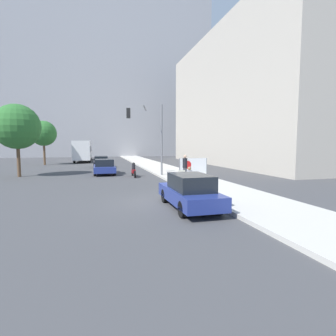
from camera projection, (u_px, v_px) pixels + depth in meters
ground_plane at (165, 203)px, 12.47m from camera, size 160.00×160.00×0.00m
sidewalk_curb at (165, 170)px, 27.89m from camera, size 3.85×90.00×0.17m
building_backdrop_far at (100, 71)px, 62.42m from camera, size 52.00×12.00×40.27m
building_backdrop_right at (244, 100)px, 36.22m from camera, size 10.00×32.00×17.81m
seated_protester at (189, 176)px, 16.32m from camera, size 0.95×0.77×1.21m
jogger_on_sidewalk at (185, 167)px, 19.19m from camera, size 0.34×0.34×1.83m
protest_banner at (193, 167)px, 20.38m from camera, size 2.30×0.06×1.53m
traffic_light_pole at (149, 128)px, 22.08m from camera, size 2.96×2.73×5.93m
parked_car_curbside at (190, 191)px, 11.29m from camera, size 1.70×4.37×1.50m
car_on_road_nearest at (104, 167)px, 24.31m from camera, size 1.90×4.33×1.40m
car_on_road_midblock at (101, 162)px, 31.50m from camera, size 1.74×4.35×1.37m
city_bus_on_road at (83, 150)px, 43.13m from camera, size 2.52×11.97×3.31m
motorcycle_on_road at (134, 171)px, 22.40m from camera, size 0.28×2.16×1.23m
street_tree_near_curb at (17, 127)px, 22.02m from camera, size 3.79×3.79×6.15m
street_tree_midblock at (44, 133)px, 35.07m from camera, size 3.36×3.36×5.93m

